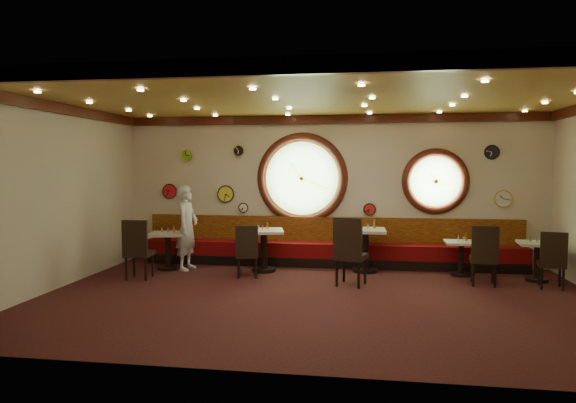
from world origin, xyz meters
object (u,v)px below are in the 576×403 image
object	(u,v)px
chair_a	(137,245)
condiment_a_salt	(162,230)
condiment_e_salt	(531,239)
waiter	(187,228)
table_b	(264,245)
condiment_d_salt	(458,238)
chair_b	(247,248)
chair_d	(484,252)
chair_c	(349,247)
condiment_e_pepper	(537,240)
chair_e	(553,256)
condiment_b_pepper	(263,228)
condiment_a_pepper	(168,230)
table_a	(168,246)
condiment_c_salt	(361,226)
table_e	(537,257)
condiment_a_bottle	(174,229)
condiment_e_bottle	(544,238)
condiment_c_pepper	(368,226)
condiment_d_bottle	(466,236)
condiment_d_pepper	(464,239)
condiment_c_bottle	(374,224)
condiment_b_salt	(258,227)
condiment_b_bottle	(267,225)
table_d	(461,254)

from	to	relation	value
chair_a	condiment_a_salt	xyz separation A→B (m)	(0.07, 1.03, 0.16)
condiment_e_salt	waiter	size ratio (longest dim) A/B	0.05
table_b	condiment_d_salt	world-z (taller)	table_b
chair_b	chair_d	distance (m)	4.29
chair_c	condiment_e_pepper	size ratio (longest dim) A/B	7.90
chair_e	condiment_b_pepper	world-z (taller)	chair_e
chair_c	waiter	world-z (taller)	waiter
chair_b	condiment_a_pepper	world-z (taller)	chair_b
chair_c	condiment_b_pepper	size ratio (longest dim) A/B	8.74
table_a	condiment_c_salt	distance (m)	3.96
table_a	table_e	distance (m)	7.13
condiment_a_bottle	waiter	xyz separation A→B (m)	(0.28, 0.01, 0.03)
condiment_e_bottle	waiter	size ratio (longest dim) A/B	0.08
table_e	condiment_a_pepper	distance (m)	7.13
table_e	condiment_c_salt	xyz separation A→B (m)	(-3.22, 0.36, 0.47)
chair_a	condiment_b_pepper	size ratio (longest dim) A/B	8.01
condiment_c_salt	waiter	world-z (taller)	waiter
table_e	condiment_a_bottle	bearing A→B (deg)	179.72
chair_e	condiment_c_pepper	xyz separation A→B (m)	(-3.13, 0.99, 0.35)
table_a	chair_b	world-z (taller)	chair_b
chair_e	condiment_d_bottle	distance (m)	1.60
table_a	condiment_d_pepper	xyz separation A→B (m)	(5.86, 0.21, 0.24)
condiment_c_pepper	condiment_c_bottle	xyz separation A→B (m)	(0.13, 0.14, 0.03)
condiment_d_salt	condiment_b_pepper	distance (m)	3.84
condiment_d_pepper	condiment_e_salt	world-z (taller)	condiment_e_salt
table_e	chair_d	xyz separation A→B (m)	(-1.06, -0.56, 0.16)
table_a	condiment_b_pepper	distance (m)	2.01
condiment_a_salt	condiment_c_salt	distance (m)	4.06
table_b	waiter	world-z (taller)	waiter
condiment_d_salt	condiment_a_pepper	world-z (taller)	condiment_a_pepper
condiment_b_pepper	condiment_d_bottle	xyz separation A→B (m)	(3.97, 0.26, -0.13)
table_e	condiment_e_pepper	bearing A→B (deg)	-130.24
condiment_a_salt	condiment_e_pepper	bearing A→B (deg)	-0.57
chair_e	condiment_a_salt	bearing A→B (deg)	-175.28
chair_d	waiter	world-z (taller)	waiter
table_e	condiment_e_bottle	size ratio (longest dim) A/B	5.24
condiment_a_bottle	condiment_b_pepper	bearing A→B (deg)	1.64
condiment_b_salt	condiment_c_bottle	bearing A→B (deg)	7.02
condiment_b_bottle	condiment_d_bottle	xyz separation A→B (m)	(3.90, 0.11, -0.16)
table_d	waiter	distance (m)	5.46
table_b	chair_c	size ratio (longest dim) A/B	1.21
condiment_d_salt	waiter	world-z (taller)	waiter
chair_a	condiment_b_bottle	bearing A→B (deg)	24.96
chair_e	chair_b	bearing A→B (deg)	-171.07
condiment_a_salt	condiment_c_bottle	size ratio (longest dim) A/B	0.53
chair_a	condiment_b_salt	size ratio (longest dim) A/B	8.07
chair_c	condiment_a_bottle	world-z (taller)	chair_c
table_e	table_b	bearing A→B (deg)	178.81
table_e	condiment_e_bottle	xyz separation A→B (m)	(0.11, 0.03, 0.34)
waiter	condiment_e_bottle	bearing A→B (deg)	-86.31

